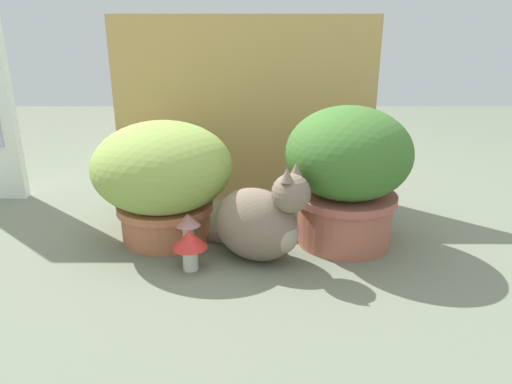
% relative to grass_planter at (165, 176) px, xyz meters
% --- Properties ---
extents(ground_plane, '(6.00, 6.00, 0.00)m').
position_rel_grass_planter_xyz_m(ground_plane, '(0.16, -0.11, -0.21)').
color(ground_plane, slate).
extents(cardboard_backdrop, '(1.00, 0.03, 0.71)m').
position_rel_grass_planter_xyz_m(cardboard_backdrop, '(0.25, 0.38, 0.14)').
color(cardboard_backdrop, tan).
rests_on(cardboard_backdrop, ground).
extents(grass_planter, '(0.44, 0.44, 0.39)m').
position_rel_grass_planter_xyz_m(grass_planter, '(0.00, 0.00, 0.00)').
color(grass_planter, '#B46846').
rests_on(grass_planter, ground).
extents(leafy_planter, '(0.39, 0.39, 0.44)m').
position_rel_grass_planter_xyz_m(leafy_planter, '(0.58, -0.03, 0.03)').
color(leafy_planter, '#AE604B').
rests_on(leafy_planter, ground).
extents(cat, '(0.34, 0.29, 0.32)m').
position_rel_grass_planter_xyz_m(cat, '(0.31, -0.16, -0.09)').
color(cat, '#7B6857').
rests_on(cat, ground).
extents(mushroom_ornament_pink, '(0.08, 0.08, 0.13)m').
position_rel_grass_planter_xyz_m(mushroom_ornament_pink, '(0.09, -0.13, -0.12)').
color(mushroom_ornament_pink, '#EDE7C8').
rests_on(mushroom_ornament_pink, ground).
extents(mushroom_ornament_red, '(0.10, 0.10, 0.12)m').
position_rel_grass_planter_xyz_m(mushroom_ornament_red, '(0.11, -0.22, -0.13)').
color(mushroom_ornament_red, silver).
rests_on(mushroom_ornament_red, ground).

